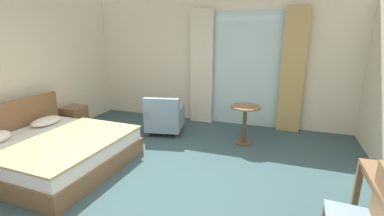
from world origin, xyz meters
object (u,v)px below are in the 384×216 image
(desk_chair, at_px, (364,213))
(armchair_by_window, at_px, (165,118))
(round_cafe_table, at_px, (245,117))
(nightstand, at_px, (74,119))
(bed, at_px, (54,151))

(desk_chair, relative_size, armchair_by_window, 1.11)
(armchair_by_window, relative_size, round_cafe_table, 1.16)
(nightstand, bearing_deg, armchair_by_window, 17.03)
(desk_chair, distance_m, armchair_by_window, 3.90)
(round_cafe_table, bearing_deg, armchair_by_window, -179.95)
(desk_chair, distance_m, round_cafe_table, 2.81)
(bed, xyz_separation_m, armchair_by_window, (1.04, 1.90, 0.07))
(armchair_by_window, bearing_deg, desk_chair, -38.82)
(bed, bearing_deg, nightstand, 121.10)
(nightstand, distance_m, round_cafe_table, 3.55)
(nightstand, height_order, round_cafe_table, round_cafe_table)
(armchair_by_window, bearing_deg, nightstand, -162.97)
(nightstand, relative_size, armchair_by_window, 0.65)
(nightstand, bearing_deg, bed, -58.90)
(bed, bearing_deg, desk_chair, -7.64)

